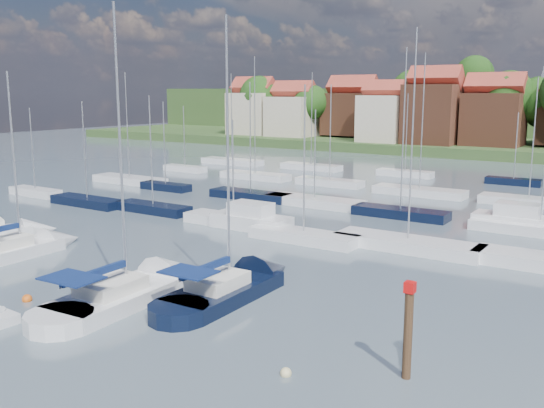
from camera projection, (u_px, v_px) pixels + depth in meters
The scene contains 12 objects.
ground at pixel (400, 200), 64.55m from camera, with size 260.00×260.00×0.00m, color #4B5A66.
sailboat_left at pixel (28, 249), 43.16m from camera, with size 3.01×10.20×13.82m.
sailboat_centre at pixel (141, 289), 34.33m from camera, with size 4.00×12.94×17.32m.
sailboat_navy at pixel (240, 286), 34.95m from camera, with size 3.37×12.09×16.66m.
sailboat_far at pixel (4, 233), 47.85m from camera, with size 5.58×9.02×11.81m.
timber_piling at pixel (407, 354), 24.28m from camera, with size 0.40×0.40×6.31m.
buoy_c at pixel (27, 301), 33.45m from camera, with size 0.55×0.55×0.55m, color #D85914.
buoy_d at pixel (81, 320), 30.69m from camera, with size 0.54×0.54×0.54m, color #D85914.
buoy_e at pixel (225, 288), 35.56m from camera, with size 0.44×0.44×0.44m, color beige.
buoy_f at pixel (286, 375), 24.70m from camera, with size 0.48×0.48×0.48m, color beige.
buoy_g at pixel (125, 289), 35.43m from camera, with size 0.48×0.48×0.48m, color #D85914.
marina_field at pixel (400, 205), 59.45m from camera, with size 79.62×41.41×15.93m.
Camera 1 is at (23.42, -20.60, 11.43)m, focal length 40.00 mm.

